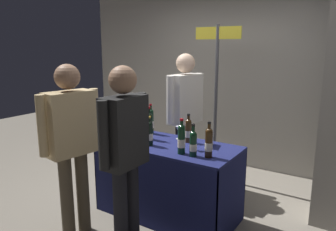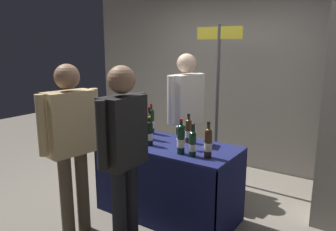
{
  "view_description": "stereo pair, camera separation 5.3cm",
  "coord_description": "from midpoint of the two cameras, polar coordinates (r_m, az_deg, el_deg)",
  "views": [
    {
      "loc": [
        1.73,
        -2.67,
        1.78
      ],
      "look_at": [
        0.0,
        0.0,
        1.09
      ],
      "focal_mm": 34.43,
      "sensor_mm": 36.0,
      "label": 1
    },
    {
      "loc": [
        1.78,
        -2.64,
        1.78
      ],
      "look_at": [
        0.0,
        0.0,
        1.09
      ],
      "focal_mm": 34.43,
      "sensor_mm": 36.0,
      "label": 2
    }
  ],
  "objects": [
    {
      "name": "featured_wine_bottle",
      "position": [
        3.62,
        -7.28,
        -1.44
      ],
      "size": [
        0.08,
        0.08,
        0.33
      ],
      "color": "#38230F",
      "rests_on": "tasting_table"
    },
    {
      "name": "wine_glass_near_taster",
      "position": [
        3.48,
        1.51,
        -2.49
      ],
      "size": [
        0.07,
        0.07,
        0.14
      ],
      "color": "silver",
      "rests_on": "tasting_table"
    },
    {
      "name": "tasting_table",
      "position": [
        3.42,
        -0.45,
        -9.11
      ],
      "size": [
        1.45,
        0.69,
        0.79
      ],
      "color": "#191E51",
      "rests_on": "ground_plane"
    },
    {
      "name": "display_bottle_2",
      "position": [
        3.45,
        -7.47,
        -2.31
      ],
      "size": [
        0.07,
        0.07,
        0.3
      ],
      "color": "black",
      "rests_on": "tasting_table"
    },
    {
      "name": "taster_foreground_right",
      "position": [
        2.66,
        -8.24,
        -5.55
      ],
      "size": [
        0.22,
        0.56,
        1.63
      ],
      "rotation": [
        0.0,
        0.0,
        1.57
      ],
      "color": "black",
      "rests_on": "ground_plane"
    },
    {
      "name": "brochure_stand",
      "position": [
        3.26,
        7.08,
        -4.13
      ],
      "size": [
        0.07,
        0.18,
        0.15
      ],
      "primitive_type": "cube",
      "rotation": [
        -0.14,
        0.0,
        1.83
      ],
      "color": "silver",
      "rests_on": "tasting_table"
    },
    {
      "name": "booth_signpost",
      "position": [
        4.24,
        8.17,
        5.28
      ],
      "size": [
        0.62,
        0.04,
        2.05
      ],
      "color": "#47474C",
      "rests_on": "ground_plane"
    },
    {
      "name": "ground_plane",
      "position": [
        3.65,
        -0.44,
        -16.98
      ],
      "size": [
        12.0,
        12.0,
        0.0
      ],
      "primitive_type": "plane",
      "color": "gray"
    },
    {
      "name": "display_bottle_5",
      "position": [
        3.26,
        -3.78,
        -3.09
      ],
      "size": [
        0.07,
        0.07,
        0.3
      ],
      "color": "black",
      "rests_on": "tasting_table"
    },
    {
      "name": "wine_glass_near_vendor",
      "position": [
        3.36,
        -6.85,
        -3.35
      ],
      "size": [
        0.06,
        0.06,
        0.13
      ],
      "color": "silver",
      "rests_on": "tasting_table"
    },
    {
      "name": "display_bottle_0",
      "position": [
        3.69,
        -3.48,
        -0.95
      ],
      "size": [
        0.07,
        0.07,
        0.35
      ],
      "color": "black",
      "rests_on": "tasting_table"
    },
    {
      "name": "display_bottle_7",
      "position": [
        3.46,
        -3.8,
        -1.84
      ],
      "size": [
        0.07,
        0.07,
        0.36
      ],
      "color": "black",
      "rests_on": "tasting_table"
    },
    {
      "name": "wine_glass_mid",
      "position": [
        3.13,
        4.04,
        -4.6
      ],
      "size": [
        0.07,
        0.07,
        0.12
      ],
      "color": "silver",
      "rests_on": "tasting_table"
    },
    {
      "name": "display_bottle_4",
      "position": [
        3.0,
        1.89,
        -4.11
      ],
      "size": [
        0.07,
        0.07,
        0.34
      ],
      "color": "black",
      "rests_on": "tasting_table"
    },
    {
      "name": "display_bottle_3",
      "position": [
        2.94,
        3.96,
        -4.92
      ],
      "size": [
        0.07,
        0.07,
        0.3
      ],
      "color": "black",
      "rests_on": "tasting_table"
    },
    {
      "name": "display_bottle_1",
      "position": [
        2.92,
        6.71,
        -4.72
      ],
      "size": [
        0.07,
        0.07,
        0.33
      ],
      "color": "#38230F",
      "rests_on": "tasting_table"
    },
    {
      "name": "vendor_presenter",
      "position": [
        3.98,
        2.65,
        1.31
      ],
      "size": [
        0.27,
        0.64,
        1.69
      ],
      "rotation": [
        0.0,
        0.0,
        -1.71
      ],
      "color": "black",
      "rests_on": "ground_plane"
    },
    {
      "name": "back_partition",
      "position": [
        4.89,
        12.03,
        8.75
      ],
      "size": [
        5.37,
        0.12,
        3.01
      ],
      "primitive_type": "cube",
      "color": "#9E998E",
      "rests_on": "ground_plane"
    },
    {
      "name": "taster_foreground_left",
      "position": [
        3.05,
        -17.26,
        -3.54
      ],
      "size": [
        0.28,
        0.6,
        1.63
      ],
      "rotation": [
        0.0,
        0.0,
        1.41
      ],
      "color": "#4C4233",
      "rests_on": "ground_plane"
    },
    {
      "name": "display_bottle_6",
      "position": [
        3.36,
        3.17,
        -2.61
      ],
      "size": [
        0.07,
        0.07,
        0.31
      ],
      "color": "#38230F",
      "rests_on": "tasting_table"
    },
    {
      "name": "flower_vase",
      "position": [
        3.51,
        -9.55,
        -2.24
      ],
      "size": [
        0.09,
        0.09,
        0.38
      ],
      "color": "slate",
      "rests_on": "tasting_table"
    }
  ]
}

